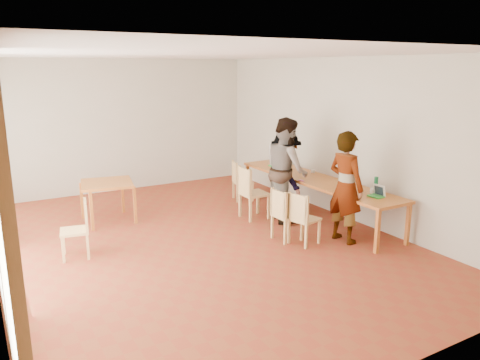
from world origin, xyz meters
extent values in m
plane|color=brown|center=(0.00, 0.00, 0.00)|extent=(8.00, 8.00, 0.00)
cube|color=beige|center=(0.00, 4.00, 1.50)|extent=(6.00, 0.10, 3.00)
cube|color=beige|center=(0.00, -4.00, 1.50)|extent=(6.00, 0.10, 3.00)
cube|color=beige|center=(3.00, 0.00, 1.50)|extent=(0.10, 8.00, 3.00)
cube|color=white|center=(0.00, 0.00, 3.02)|extent=(6.00, 8.00, 0.04)
cube|color=#BC6329|center=(2.50, 0.12, 0.72)|extent=(0.80, 4.00, 0.05)
cube|color=#BC6329|center=(2.16, -1.82, 0.35)|extent=(0.06, 0.06, 0.70)
cube|color=#BC6329|center=(2.16, 2.06, 0.35)|extent=(0.06, 0.06, 0.70)
cube|color=#BC6329|center=(2.84, -1.82, 0.35)|extent=(0.06, 0.06, 0.70)
cube|color=#BC6329|center=(2.84, 2.06, 0.35)|extent=(0.06, 0.06, 0.70)
cube|color=#BC6329|center=(-1.01, 1.84, 0.72)|extent=(0.90, 0.90, 0.05)
cube|color=#BC6329|center=(-1.40, 1.45, 0.35)|extent=(0.05, 0.05, 0.70)
cube|color=#BC6329|center=(-1.40, 2.23, 0.35)|extent=(0.05, 0.05, 0.70)
cube|color=#BC6329|center=(-0.62, 1.45, 0.35)|extent=(0.05, 0.05, 0.70)
cube|color=#BC6329|center=(-0.62, 2.23, 0.35)|extent=(0.05, 0.05, 0.70)
cube|color=#E2BA71|center=(1.45, -0.91, 0.41)|extent=(0.49, 0.49, 0.04)
cube|color=#E2BA71|center=(1.28, -0.96, 0.65)|extent=(0.14, 0.40, 0.42)
cube|color=#E2BA71|center=(1.32, -0.62, 0.42)|extent=(0.43, 0.43, 0.04)
cube|color=#E2BA71|center=(1.14, -0.63, 0.65)|extent=(0.06, 0.41, 0.43)
cube|color=#E2BA71|center=(1.45, 0.63, 0.48)|extent=(0.47, 0.47, 0.04)
cube|color=#E2BA71|center=(1.24, 0.64, 0.74)|extent=(0.05, 0.47, 0.49)
cube|color=#E2BA71|center=(1.90, 1.82, 0.41)|extent=(0.49, 0.49, 0.04)
cube|color=#E2BA71|center=(1.73, 1.87, 0.63)|extent=(0.14, 0.39, 0.41)
cube|color=#E2BA71|center=(-1.89, 0.37, 0.42)|extent=(0.48, 0.48, 0.04)
cube|color=#E2BA71|center=(-1.71, 0.34, 0.65)|extent=(0.11, 0.41, 0.43)
imported|color=gray|center=(2.09, -1.14, 0.92)|extent=(0.51, 0.71, 1.84)
imported|color=gray|center=(1.93, 0.28, 0.96)|extent=(0.97, 1.11, 1.93)
imported|color=gray|center=(2.06, 0.48, 0.82)|extent=(0.80, 1.15, 1.63)
cube|color=green|center=(2.53, -1.38, 0.76)|extent=(0.19, 0.25, 0.02)
cube|color=white|center=(2.62, -1.37, 0.85)|extent=(0.09, 0.22, 0.20)
cube|color=green|center=(2.39, -0.80, 0.76)|extent=(0.16, 0.22, 0.02)
cube|color=white|center=(2.47, -0.80, 0.84)|extent=(0.07, 0.20, 0.18)
cube|color=green|center=(2.45, 1.46, 0.76)|extent=(0.16, 0.22, 0.02)
cube|color=white|center=(2.52, 1.46, 0.84)|extent=(0.07, 0.20, 0.18)
imported|color=#CF910D|center=(2.30, 0.74, 0.80)|extent=(0.17, 0.17, 0.11)
cylinder|color=#157A43|center=(2.71, -1.20, 0.89)|extent=(0.07, 0.07, 0.28)
cylinder|color=silver|center=(2.66, -1.18, 0.80)|extent=(0.07, 0.07, 0.09)
cylinder|color=white|center=(2.78, 0.55, 0.78)|extent=(0.08, 0.08, 0.06)
cube|color=#D83E8A|center=(2.16, 0.12, 0.76)|extent=(0.05, 0.10, 0.01)
cube|color=black|center=(2.23, 0.99, 0.80)|extent=(0.16, 0.26, 0.09)
camera|label=1|loc=(-3.07, -6.63, 2.82)|focal=35.00mm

